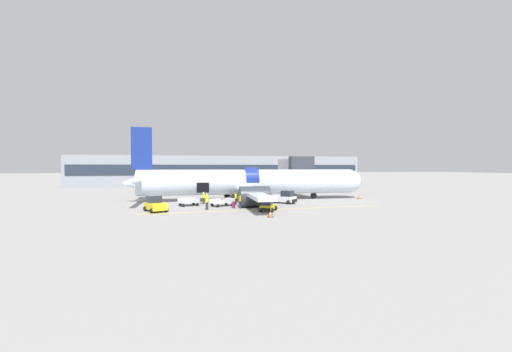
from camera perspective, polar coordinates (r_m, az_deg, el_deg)
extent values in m
plane|color=gray|center=(39.43, -0.38, -5.53)|extent=(500.00, 500.00, 0.00)
cube|color=yellow|center=(36.56, 2.45, -6.09)|extent=(29.13, 1.86, 0.01)
cube|color=gray|center=(82.61, -6.29, 0.89)|extent=(72.71, 9.34, 7.73)
cube|color=#232D3D|center=(77.90, -5.97, 1.13)|extent=(71.25, 0.16, 2.47)
cylinder|color=#4C4C51|center=(55.44, 6.79, -1.73)|extent=(0.60, 0.60, 3.36)
cube|color=silver|center=(55.34, 6.80, 1.55)|extent=(2.98, 9.51, 2.98)
cube|color=#333842|center=(51.41, 8.26, 1.54)|extent=(3.88, 1.60, 3.58)
cylinder|color=silver|center=(46.77, -0.99, -1.08)|extent=(32.24, 3.69, 3.69)
sphere|color=silver|center=(52.18, 16.69, -0.87)|extent=(3.51, 3.51, 3.51)
cone|color=silver|center=(46.59, -20.88, -1.20)|extent=(4.25, 3.40, 3.40)
cylinder|color=navy|center=(46.72, -0.98, -0.68)|extent=(1.93, 3.70, 3.70)
cube|color=navy|center=(46.50, -20.09, 4.73)|extent=(2.77, 0.28, 5.92)
cube|color=silver|center=(42.19, -21.16, -0.98)|extent=(0.85, 8.73, 0.20)
cube|color=silver|center=(50.81, -19.52, -0.54)|extent=(0.85, 8.73, 0.20)
cube|color=silver|center=(38.41, -0.60, -3.19)|extent=(2.01, 15.59, 0.40)
cube|color=silver|center=(54.85, -3.92, -1.75)|extent=(2.01, 15.59, 0.40)
cylinder|color=#333842|center=(38.43, -0.29, -3.76)|extent=(3.65, 2.55, 2.55)
cylinder|color=#333842|center=(54.95, -3.72, -2.14)|extent=(3.65, 2.55, 2.55)
cube|color=black|center=(44.21, -9.63, -2.10)|extent=(1.70, 0.12, 1.40)
cylinder|color=#56565B|center=(49.68, 10.43, -2.76)|extent=(0.22, 0.22, 1.30)
sphere|color=black|center=(49.73, 10.43, -3.51)|extent=(0.97, 0.97, 0.97)
cylinder|color=#56565B|center=(43.87, -4.53, -3.32)|extent=(0.22, 0.22, 1.30)
sphere|color=black|center=(43.93, -4.53, -4.16)|extent=(0.97, 0.97, 0.97)
cylinder|color=#56565B|center=(48.91, -5.26, -2.81)|extent=(0.22, 0.22, 1.30)
sphere|color=black|center=(48.96, -5.26, -3.57)|extent=(0.97, 0.97, 0.97)
cube|color=yellow|center=(36.48, -17.77, -5.25)|extent=(2.80, 3.49, 0.72)
cube|color=#232833|center=(36.90, -18.06, -4.00)|extent=(1.85, 1.85, 0.78)
cube|color=black|center=(37.99, -18.57, -5.20)|extent=(1.38, 0.74, 0.36)
sphere|color=black|center=(37.75, -17.18, -5.50)|extent=(0.56, 0.56, 0.56)
sphere|color=black|center=(37.26, -19.43, -5.61)|extent=(0.56, 0.56, 0.56)
sphere|color=black|center=(35.80, -16.03, -5.87)|extent=(0.56, 0.56, 0.56)
sphere|color=black|center=(35.28, -18.39, -6.00)|extent=(0.56, 0.56, 0.56)
cube|color=yellow|center=(35.08, 2.21, -5.64)|extent=(2.30, 2.78, 0.49)
cube|color=#232833|center=(34.60, 2.03, -4.84)|extent=(1.48, 1.49, 0.59)
cube|color=black|center=(33.86, 1.65, -6.06)|extent=(1.07, 0.65, 0.24)
sphere|color=black|center=(34.46, 0.87, -6.10)|extent=(0.56, 0.56, 0.56)
sphere|color=black|center=(34.15, 2.84, -6.18)|extent=(0.56, 0.56, 0.56)
sphere|color=black|center=(36.06, 1.61, -5.76)|extent=(0.56, 0.56, 0.56)
sphere|color=black|center=(35.76, 3.49, -5.82)|extent=(0.56, 0.56, 0.56)
cube|color=silver|center=(42.78, 5.07, -4.16)|extent=(3.25, 3.28, 0.73)
cube|color=#232833|center=(42.44, 5.73, -3.18)|extent=(1.88, 1.88, 0.79)
cube|color=black|center=(42.02, 7.03, -4.47)|extent=(1.01, 0.99, 0.37)
sphere|color=black|center=(41.70, 5.91, -4.76)|extent=(0.56, 0.56, 0.56)
sphere|color=black|center=(42.90, 6.78, -4.59)|extent=(0.56, 0.56, 0.56)
sphere|color=black|center=(42.76, 3.35, -4.60)|extent=(0.56, 0.56, 0.56)
sphere|color=black|center=(43.93, 4.27, -4.43)|extent=(0.56, 0.56, 0.56)
cube|color=silver|center=(39.77, -6.18, -4.81)|extent=(3.28, 2.57, 0.05)
cube|color=silver|center=(40.46, -4.42, -4.33)|extent=(0.67, 1.40, 0.46)
cube|color=silver|center=(39.12, -5.66, -4.54)|extent=(2.64, 1.22, 0.46)
cube|color=silver|center=(40.37, -6.69, -4.35)|extent=(2.64, 1.22, 0.46)
cube|color=#333338|center=(40.76, -3.84, -4.92)|extent=(0.85, 0.44, 0.06)
sphere|color=black|center=(39.67, -4.35, -5.20)|extent=(0.40, 0.40, 0.40)
sphere|color=black|center=(40.95, -5.45, -4.99)|extent=(0.40, 0.40, 0.40)
sphere|color=black|center=(38.65, -6.96, -5.39)|extent=(0.40, 0.40, 0.40)
sphere|color=black|center=(39.97, -8.00, -5.16)|extent=(0.40, 0.40, 0.40)
cube|color=#721951|center=(39.64, -5.91, -4.45)|extent=(0.59, 0.52, 0.47)
cube|color=olive|center=(39.84, -5.53, -4.43)|extent=(0.44, 0.40, 0.45)
cube|color=#721951|center=(39.05, -7.22, -4.64)|extent=(0.48, 0.30, 0.34)
cube|color=#B7BABF|center=(40.90, -12.15, -4.69)|extent=(2.83, 2.32, 0.05)
cube|color=#B7BABF|center=(41.16, -10.52, -4.23)|extent=(0.49, 1.74, 0.53)
cube|color=#B7BABF|center=(40.04, -11.87, -4.40)|extent=(2.37, 0.64, 0.53)
cube|color=#B7BABF|center=(41.70, -12.43, -4.17)|extent=(2.37, 0.64, 0.53)
cube|color=#333338|center=(41.34, -9.87, -4.87)|extent=(0.89, 0.29, 0.06)
sphere|color=black|center=(40.28, -10.66, -5.12)|extent=(0.40, 0.40, 0.40)
sphere|color=black|center=(41.99, -11.28, -4.85)|extent=(0.40, 0.40, 0.40)
sphere|color=black|center=(39.88, -13.07, -5.21)|extent=(0.40, 0.40, 0.40)
sphere|color=black|center=(41.61, -13.60, -4.93)|extent=(0.40, 0.40, 0.40)
cube|color=#14472D|center=(40.80, -10.94, -4.45)|extent=(0.35, 0.28, 0.30)
cube|color=#721951|center=(40.54, -12.42, -4.47)|extent=(0.51, 0.33, 0.33)
cylinder|color=black|center=(41.19, -2.47, -4.65)|extent=(0.40, 0.40, 0.83)
cylinder|color=orange|center=(41.11, -2.47, -3.62)|extent=(0.51, 0.51, 0.66)
sphere|color=tan|center=(41.07, -2.47, -3.00)|extent=(0.23, 0.23, 0.23)
cylinder|color=orange|center=(41.32, -2.63, -3.69)|extent=(0.16, 0.16, 0.60)
cylinder|color=orange|center=(40.92, -2.30, -3.74)|extent=(0.16, 0.16, 0.60)
cylinder|color=#2D2D33|center=(36.74, -8.90, -5.37)|extent=(0.40, 0.40, 0.90)
cylinder|color=#CCE523|center=(36.65, -8.91, -4.13)|extent=(0.51, 0.51, 0.71)
sphere|color=beige|center=(36.61, -8.91, -3.38)|extent=(0.25, 0.25, 0.25)
cylinder|color=#CCE523|center=(36.90, -8.83, -4.21)|extent=(0.16, 0.16, 0.65)
cylinder|color=#CCE523|center=(36.41, -8.99, -4.29)|extent=(0.16, 0.16, 0.65)
cylinder|color=#1E2338|center=(41.49, -0.29, -4.61)|extent=(0.42, 0.42, 0.82)
cylinder|color=#CCE523|center=(41.41, -0.29, -3.60)|extent=(0.54, 0.54, 0.65)
sphere|color=#9E7556|center=(41.38, -0.29, -2.99)|extent=(0.23, 0.23, 0.23)
cylinder|color=#CCE523|center=(41.62, -0.14, -3.67)|extent=(0.17, 0.17, 0.59)
cylinder|color=#CCE523|center=(41.22, -0.44, -3.72)|extent=(0.17, 0.17, 0.59)
cylinder|color=black|center=(41.68, -3.69, -4.62)|extent=(0.30, 0.30, 0.77)
cylinder|color=#CCE523|center=(41.61, -3.70, -3.68)|extent=(0.38, 0.38, 0.60)
sphere|color=brown|center=(41.58, -3.70, -3.12)|extent=(0.21, 0.21, 0.21)
cylinder|color=#CCE523|center=(41.83, -3.75, -3.75)|extent=(0.12, 0.12, 0.55)
cylinder|color=#CCE523|center=(41.41, -3.64, -3.80)|extent=(0.12, 0.12, 0.55)
cylinder|color=#1E2338|center=(37.52, -2.74, -5.26)|extent=(0.43, 0.43, 0.84)
cylinder|color=orange|center=(37.43, -2.75, -4.12)|extent=(0.56, 0.56, 0.66)
sphere|color=#9E7556|center=(37.39, -2.75, -3.44)|extent=(0.23, 0.23, 0.23)
cylinder|color=orange|center=(37.30, -2.46, -4.25)|extent=(0.18, 0.18, 0.61)
cylinder|color=orange|center=(37.58, -3.03, -4.21)|extent=(0.18, 0.18, 0.61)
cylinder|color=#2D2D33|center=(42.53, -9.50, -4.50)|extent=(0.29, 0.29, 0.78)
cylinder|color=#CCE523|center=(42.46, -9.50, -3.57)|extent=(0.38, 0.38, 0.61)
sphere|color=beige|center=(42.42, -9.51, -3.01)|extent=(0.22, 0.22, 0.22)
cylinder|color=#CCE523|center=(42.68, -9.50, -3.63)|extent=(0.12, 0.12, 0.56)
cylinder|color=#CCE523|center=(42.25, -9.50, -3.68)|extent=(0.12, 0.12, 0.56)
cube|color=#721951|center=(37.69, -4.11, -5.31)|extent=(0.43, 0.40, 0.73)
cube|color=black|center=(37.64, -4.11, -4.67)|extent=(0.20, 0.15, 0.12)
cube|color=black|center=(51.41, 18.27, -3.93)|extent=(0.65, 0.65, 0.03)
cone|color=orange|center=(51.38, 18.27, -3.57)|extent=(0.48, 0.48, 0.67)
cylinder|color=white|center=(51.38, 18.27, -3.53)|extent=(0.28, 0.28, 0.08)
cube|color=black|center=(31.08, 2.62, -7.44)|extent=(0.58, 0.58, 0.03)
cone|color=orange|center=(31.04, 2.62, -6.91)|extent=(0.43, 0.43, 0.61)
cylinder|color=white|center=(31.03, 2.63, -6.86)|extent=(0.25, 0.25, 0.07)
cube|color=black|center=(38.77, 2.90, -5.64)|extent=(0.59, 0.59, 0.03)
cone|color=orange|center=(38.73, 2.90, -5.18)|extent=(0.44, 0.44, 0.66)
cylinder|color=white|center=(38.72, 2.90, -5.13)|extent=(0.25, 0.25, 0.08)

